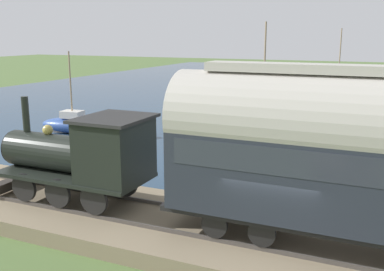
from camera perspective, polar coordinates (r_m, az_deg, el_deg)
name	(u,v)px	position (r m, az deg, el deg)	size (l,w,h in m)	color
ground_plane	(274,259)	(13.31, 10.31, -15.17)	(200.00, 200.00, 0.00)	#516B38
harbor_water	(366,90)	(54.85, 21.22, 5.40)	(80.00, 80.00, 0.01)	navy
rail_embankment	(276,246)	(13.46, 10.67, -13.66)	(4.68, 56.00, 0.62)	#84755B
steam_locomotive	(85,153)	(15.44, -13.43, -2.24)	(2.41, 5.81, 3.45)	black
passenger_coach	(369,153)	(12.16, 21.52, -2.10)	(2.54, 10.82, 4.83)	black
sailboat_black	(262,131)	(26.43, 8.91, 0.59)	(1.29, 5.25, 6.87)	black
sailboat_teal	(383,87)	(54.45, 23.10, 5.73)	(2.69, 5.30, 6.42)	#1E707A
sailboat_blue	(73,124)	(29.71, -14.89, 1.39)	(2.01, 4.57, 5.16)	#335199
sailboat_white	(336,103)	(39.02, 17.87, 3.95)	(3.61, 6.47, 6.66)	white
rowboat_near_shore	(95,145)	(25.21, -12.25, -1.15)	(2.43, 2.31, 0.52)	silver
rowboat_off_pier	(139,133)	(27.66, -6.69, 0.27)	(1.42, 2.21, 0.51)	silver
rowboat_far_out	(266,190)	(18.14, 9.41, -6.80)	(2.27, 2.64, 0.33)	silver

